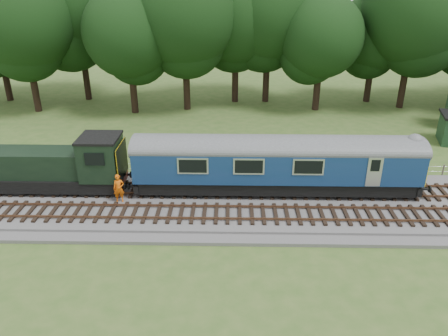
{
  "coord_description": "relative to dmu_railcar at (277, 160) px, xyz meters",
  "views": [
    {
      "loc": [
        0.93,
        -24.06,
        13.7
      ],
      "look_at": [
        0.39,
        1.4,
        2.0
      ],
      "focal_mm": 35.0,
      "sensor_mm": 36.0,
      "label": 1
    }
  ],
  "objects": [
    {
      "name": "track_south",
      "position": [
        -3.74,
        -3.0,
        -2.19
      ],
      "size": [
        67.2,
        2.4,
        0.21
      ],
      "color": "black",
      "rests_on": "ballast"
    },
    {
      "name": "tree_line",
      "position": [
        -3.74,
        20.6,
        -2.61
      ],
      "size": [
        70.0,
        8.0,
        18.0
      ],
      "primitive_type": null,
      "color": "black",
      "rests_on": "ground"
    },
    {
      "name": "dmu_railcar",
      "position": [
        0.0,
        0.0,
        0.0
      ],
      "size": [
        18.05,
        2.86,
        3.88
      ],
      "color": "black",
      "rests_on": "ground"
    },
    {
      "name": "ballast",
      "position": [
        -3.74,
        -1.4,
        -2.43
      ],
      "size": [
        70.0,
        7.0,
        0.35
      ],
      "primitive_type": "cube",
      "color": "#4C4C4F",
      "rests_on": "ground"
    },
    {
      "name": "shunter_loco",
      "position": [
        -13.93,
        0.0,
        -0.63
      ],
      "size": [
        8.91,
        2.6,
        3.38
      ],
      "color": "black",
      "rests_on": "ground"
    },
    {
      "name": "worker",
      "position": [
        -9.83,
        -1.57,
        -1.34
      ],
      "size": [
        0.75,
        0.57,
        1.84
      ],
      "primitive_type": "imported",
      "rotation": [
        0.0,
        0.0,
        0.21
      ],
      "color": "#E35E0B",
      "rests_on": "ballast"
    },
    {
      "name": "track_north",
      "position": [
        -3.74,
        -0.0,
        -2.19
      ],
      "size": [
        67.2,
        2.4,
        0.21
      ],
      "color": "black",
      "rests_on": "ballast"
    },
    {
      "name": "ground",
      "position": [
        -3.74,
        -1.4,
        -2.61
      ],
      "size": [
        120.0,
        120.0,
        0.0
      ],
      "primitive_type": "plane",
      "color": "#395A21",
      "rests_on": "ground"
    },
    {
      "name": "fence",
      "position": [
        -3.74,
        3.1,
        -2.61
      ],
      "size": [
        64.0,
        0.12,
        1.0
      ],
      "primitive_type": null,
      "color": "#6B6054",
      "rests_on": "ground"
    }
  ]
}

